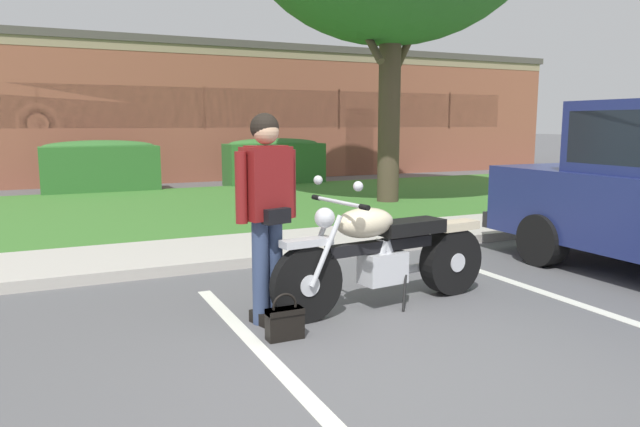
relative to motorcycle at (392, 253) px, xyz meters
The scene contains 12 objects.
ground_plane 1.40m from the motorcycle, 107.18° to the right, with size 140.00×140.00×0.00m, color #565659.
curb_strip 2.03m from the motorcycle, 101.28° to the left, with size 60.00×0.20×0.12m, color #B7B2A8.
concrete_walk 2.86m from the motorcycle, 97.90° to the left, with size 60.00×1.50×0.08m, color #B7B2A8.
grass_lawn 6.85m from the motorcycle, 93.26° to the left, with size 60.00×6.55×0.06m, color #3D752D.
stall_stripe_0 1.85m from the motorcycle, 143.75° to the right, with size 0.12×4.40×0.01m, color silver.
stall_stripe_1 1.92m from the motorcycle, 34.55° to the right, with size 0.12×4.40×0.01m, color silver.
motorcycle is the anchor object (origin of this frame).
rider_person 1.28m from the motorcycle, behind, with size 0.56×0.36×1.70m.
handbag 1.30m from the motorcycle, 162.02° to the right, with size 0.28×0.13×0.36m.
hedge_left 10.46m from the motorcycle, 98.38° to the left, with size 2.62×0.90×1.24m.
hedge_center_left 10.73m from the motorcycle, 74.70° to the left, with size 2.62×0.90×1.24m.
brick_building 17.18m from the motorcycle, 85.27° to the left, with size 24.81×10.27×3.93m.
Camera 1 is at (-2.40, -3.13, 1.62)m, focal length 33.21 mm.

